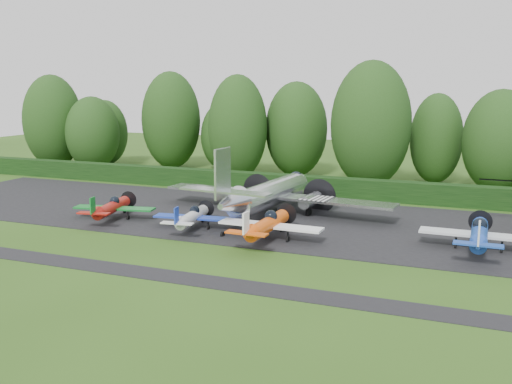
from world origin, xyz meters
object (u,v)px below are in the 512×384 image
at_px(transport_plane, 269,194).
at_px(light_plane_blue, 479,234).
at_px(light_plane_white, 192,217).
at_px(light_plane_red, 112,207).
at_px(light_plane_orange, 268,225).

distance_m(transport_plane, light_plane_blue, 17.57).
height_order(light_plane_white, light_plane_blue, light_plane_blue).
bearing_deg(light_plane_red, light_plane_white, 8.35).
xyz_separation_m(light_plane_red, light_plane_blue, (28.37, 1.38, 0.16)).
distance_m(transport_plane, light_plane_white, 7.75).
height_order(light_plane_red, light_plane_white, light_plane_red).
bearing_deg(light_plane_white, light_plane_orange, -1.23).
relative_size(light_plane_orange, light_plane_blue, 0.99).
bearing_deg(light_plane_blue, light_plane_white, -175.86).
height_order(light_plane_red, light_plane_blue, light_plane_blue).
bearing_deg(light_plane_orange, light_plane_white, 169.97).
bearing_deg(light_plane_white, light_plane_red, -175.43).
xyz_separation_m(light_plane_red, light_plane_orange, (14.25, -1.33, 0.14)).
relative_size(light_plane_white, light_plane_blue, 0.82).
xyz_separation_m(light_plane_red, light_plane_white, (7.67, -0.35, -0.06)).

